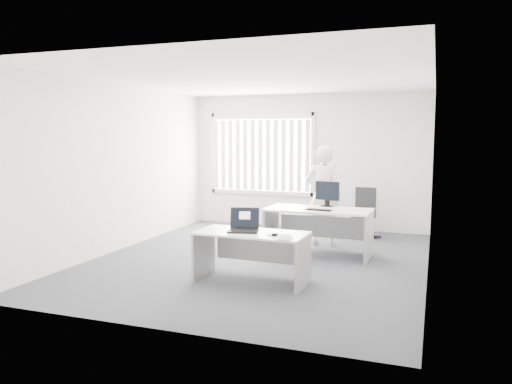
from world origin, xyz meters
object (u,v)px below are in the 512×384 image
(person, at_px, (323,195))
(laptop, at_px, (243,221))
(office_chair, at_px, (364,222))
(desk_near, at_px, (251,246))
(desk_far, at_px, (318,222))
(monitor, at_px, (327,194))

(person, bearing_deg, laptop, 80.75)
(laptop, bearing_deg, person, 64.73)
(office_chair, bearing_deg, person, -121.12)
(desk_near, relative_size, person, 0.84)
(desk_far, distance_m, office_chair, 1.80)
(desk_near, relative_size, monitor, 3.56)
(laptop, bearing_deg, office_chair, 58.45)
(desk_far, bearing_deg, laptop, -107.47)
(desk_far, relative_size, monitor, 4.04)
(desk_far, xyz_separation_m, monitor, (0.08, 0.31, 0.42))
(person, xyz_separation_m, laptop, (-0.53, -2.57, -0.07))
(person, relative_size, laptop, 4.55)
(desk_far, bearing_deg, office_chair, 75.14)
(desk_near, height_order, person, person)
(desk_far, distance_m, laptop, 1.90)
(person, bearing_deg, desk_far, 98.86)
(monitor, bearing_deg, desk_near, -93.23)
(laptop, relative_size, monitor, 0.93)
(laptop, xyz_separation_m, monitor, (0.70, 2.08, 0.15))
(office_chair, relative_size, laptop, 2.42)
(desk_far, xyz_separation_m, office_chair, (0.51, 1.71, -0.26))
(desk_far, height_order, monitor, monitor)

